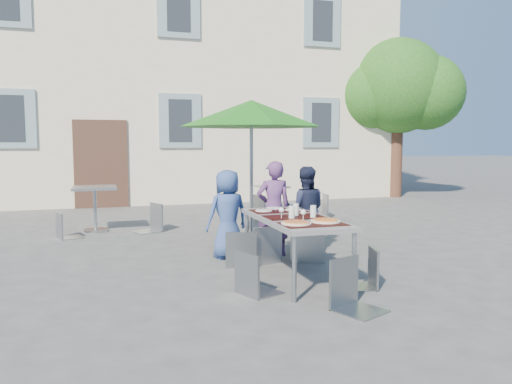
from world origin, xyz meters
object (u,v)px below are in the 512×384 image
object	(u,v)px
bg_chair_r_1	(321,191)
chair_2	(308,217)
bg_chair_l_1	(263,192)
chair_5	(353,253)
chair_1	(264,221)
cafe_table_0	(95,199)
patio_umbrella	(251,115)
child_0	(228,214)
chair_4	(366,245)
child_1	(274,209)
chair_0	(241,227)
child_2	(305,210)
pizza_near_right	(325,221)
dining_table	(294,221)
pizza_near_left	(296,223)
bg_chair_l_0	(64,209)
bg_chair_r_0	(151,200)
cafe_table_1	(272,196)
chair_3	(254,248)

from	to	relation	value
bg_chair_r_1	chair_2	bearing A→B (deg)	-117.15
bg_chair_l_1	chair_5	bearing A→B (deg)	-99.21
chair_1	cafe_table_0	bearing A→B (deg)	124.58
bg_chair_r_1	patio_umbrella	bearing A→B (deg)	-134.25
child_0	chair_1	distance (m)	0.60
child_0	chair_1	world-z (taller)	child_0
chair_1	chair_4	distance (m)	1.61
child_1	chair_2	size ratio (longest dim) A/B	1.30
chair_0	child_2	bearing A→B (deg)	25.29
chair_4	cafe_table_0	bearing A→B (deg)	122.52
pizza_near_right	bg_chair_l_1	bearing A→B (deg)	80.05
bg_chair_r_1	child_0	bearing A→B (deg)	-132.85
dining_table	bg_chair_r_1	xyz separation A→B (m)	(2.35, 4.36, -0.11)
pizza_near_right	child_0	size ratio (longest dim) A/B	0.27
chair_4	dining_table	bearing A→B (deg)	136.92
chair_2	bg_chair_r_1	size ratio (longest dim) A/B	1.06
pizza_near_left	dining_table	bearing A→B (deg)	70.59
pizza_near_right	bg_chair_l_0	xyz separation A→B (m)	(-3.00, 3.99, -0.27)
child_1	chair_1	size ratio (longest dim) A/B	1.41
chair_0	pizza_near_right	bearing A→B (deg)	-62.22
pizza_near_right	chair_0	world-z (taller)	chair_0
child_0	bg_chair_r_0	world-z (taller)	child_0
child_0	cafe_table_1	world-z (taller)	child_0
chair_5	bg_chair_r_0	distance (m)	5.19
chair_2	chair_3	world-z (taller)	chair_2
chair_2	chair_5	bearing A→B (deg)	-100.81
child_2	child_1	bearing A→B (deg)	22.95
chair_5	bg_chair_l_1	size ratio (longest dim) A/B	0.94
chair_0	chair_2	size ratio (longest dim) A/B	0.86
bg_chair_l_0	child_1	bearing A→B (deg)	-37.22
pizza_near_left	child_1	xyz separation A→B (m)	(0.35, 1.75, -0.08)
child_2	cafe_table_0	world-z (taller)	child_2
child_2	cafe_table_0	bearing A→B (deg)	-23.97
child_1	bg_chair_r_0	world-z (taller)	child_1
chair_4	pizza_near_left	bearing A→B (deg)	174.09
bg_chair_l_1	bg_chair_r_1	size ratio (longest dim) A/B	1.03
chair_3	bg_chair_l_1	size ratio (longest dim) A/B	0.87
cafe_table_0	bg_chair_l_1	bearing A→B (deg)	6.94
child_2	bg_chair_l_0	distance (m)	4.15
bg_chair_r_0	pizza_near_right	bearing A→B (deg)	-70.29
child_0	bg_chair_l_1	distance (m)	3.54
child_1	cafe_table_1	xyz separation A→B (m)	(1.23, 3.63, -0.24)
child_1	chair_3	world-z (taller)	child_1
pizza_near_right	bg_chair_r_1	world-z (taller)	bg_chair_r_1
patio_umbrella	cafe_table_1	distance (m)	3.54
pizza_near_right	cafe_table_1	distance (m)	5.49
bg_chair_r_1	pizza_near_left	bearing A→B (deg)	-117.48
bg_chair_l_0	chair_0	bearing A→B (deg)	-49.55
chair_1	bg_chair_l_0	bearing A→B (deg)	135.37
chair_2	bg_chair_l_0	bearing A→B (deg)	140.48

